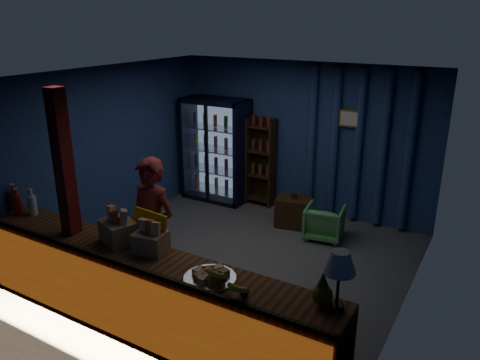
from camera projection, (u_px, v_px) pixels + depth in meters
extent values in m
plane|color=#515154|center=(237.00, 259.00, 6.69)|extent=(4.60, 4.60, 0.00)
plane|color=navy|center=(302.00, 138.00, 8.05)|extent=(4.60, 0.00, 4.60)
plane|color=navy|center=(119.00, 235.00, 4.48)|extent=(4.60, 0.00, 4.60)
plane|color=navy|center=(111.00, 149.00, 7.37)|extent=(0.00, 4.40, 4.40)
plane|color=navy|center=(415.00, 206.00, 5.16)|extent=(0.00, 4.40, 4.40)
plane|color=#472D19|center=(236.00, 74.00, 5.84)|extent=(4.60, 4.60, 0.00)
cube|color=brown|center=(145.00, 294.00, 4.99)|extent=(4.40, 0.55, 0.95)
cube|color=red|center=(126.00, 308.00, 4.76)|extent=(4.35, 0.02, 0.81)
cube|color=#392712|center=(124.00, 264.00, 4.61)|extent=(4.40, 0.04, 0.04)
cube|color=maroon|center=(69.00, 204.00, 5.22)|extent=(0.16, 0.16, 2.60)
cube|color=black|center=(224.00, 147.00, 8.85)|extent=(1.20, 0.06, 1.90)
cube|color=black|center=(191.00, 146.00, 8.90)|extent=(0.06, 0.60, 1.90)
cube|color=black|center=(243.00, 154.00, 8.35)|extent=(0.06, 0.60, 1.90)
cube|color=black|center=(215.00, 101.00, 8.33)|extent=(1.20, 0.60, 0.08)
cube|color=black|center=(217.00, 196.00, 8.93)|extent=(1.20, 0.60, 0.08)
cube|color=#99B2D8|center=(222.00, 147.00, 8.81)|extent=(1.08, 0.02, 1.74)
cube|color=white|center=(207.00, 154.00, 8.40)|extent=(1.12, 0.02, 1.78)
cube|color=black|center=(207.00, 154.00, 8.38)|extent=(0.05, 0.05, 1.80)
cube|color=silver|center=(217.00, 190.00, 8.89)|extent=(1.08, 0.48, 0.02)
cylinder|color=#C7561C|center=(197.00, 179.00, 9.06)|extent=(0.07, 0.07, 0.22)
cylinder|color=#175D1F|center=(207.00, 181.00, 8.95)|extent=(0.07, 0.07, 0.22)
cylinder|color=#989E18|center=(217.00, 183.00, 8.84)|extent=(0.07, 0.07, 0.22)
cylinder|color=navy|center=(227.00, 185.00, 8.73)|extent=(0.07, 0.07, 0.22)
cylinder|color=maroon|center=(237.00, 187.00, 8.63)|extent=(0.07, 0.07, 0.22)
cube|color=silver|center=(216.00, 170.00, 8.75)|extent=(1.08, 0.48, 0.02)
cylinder|color=#175D1F|center=(197.00, 159.00, 8.93)|extent=(0.07, 0.07, 0.22)
cylinder|color=#989E18|center=(206.00, 161.00, 8.82)|extent=(0.07, 0.07, 0.22)
cylinder|color=navy|center=(216.00, 163.00, 8.71)|extent=(0.07, 0.07, 0.22)
cylinder|color=maroon|center=(226.00, 165.00, 8.60)|extent=(0.07, 0.07, 0.22)
cylinder|color=#C7561C|center=(237.00, 167.00, 8.49)|extent=(0.07, 0.07, 0.22)
cube|color=silver|center=(216.00, 149.00, 8.62)|extent=(1.08, 0.48, 0.02)
cylinder|color=#989E18|center=(196.00, 139.00, 8.79)|extent=(0.07, 0.07, 0.22)
cylinder|color=navy|center=(206.00, 141.00, 8.69)|extent=(0.07, 0.07, 0.22)
cylinder|color=maroon|center=(216.00, 142.00, 8.58)|extent=(0.07, 0.07, 0.22)
cylinder|color=#C7561C|center=(226.00, 144.00, 8.47)|extent=(0.07, 0.07, 0.22)
cylinder|color=#175D1F|center=(237.00, 145.00, 8.36)|extent=(0.07, 0.07, 0.22)
cube|color=silver|center=(216.00, 128.00, 8.49)|extent=(1.08, 0.48, 0.02)
cylinder|color=navy|center=(195.00, 118.00, 8.66)|extent=(0.07, 0.07, 0.22)
cylinder|color=maroon|center=(205.00, 119.00, 8.55)|extent=(0.07, 0.07, 0.22)
cylinder|color=#C7561C|center=(215.00, 121.00, 8.45)|extent=(0.07, 0.07, 0.22)
cylinder|color=#175D1F|center=(226.00, 122.00, 8.34)|extent=(0.07, 0.07, 0.22)
cylinder|color=#989E18|center=(237.00, 123.00, 8.23)|extent=(0.07, 0.07, 0.22)
cube|color=#392712|center=(264.00, 161.00, 8.51)|extent=(0.50, 0.02, 1.60)
cube|color=#392712|center=(249.00, 160.00, 8.52)|extent=(0.03, 0.28, 1.60)
cube|color=#392712|center=(272.00, 164.00, 8.30)|extent=(0.03, 0.28, 1.60)
cube|color=#392712|center=(260.00, 199.00, 8.64)|extent=(0.46, 0.26, 0.02)
cube|color=#392712|center=(261.00, 176.00, 8.49)|extent=(0.46, 0.26, 0.02)
cube|color=#392712|center=(261.00, 152.00, 8.34)|extent=(0.46, 0.26, 0.02)
cube|color=#392712|center=(261.00, 127.00, 8.19)|extent=(0.46, 0.26, 0.02)
cylinder|color=navy|center=(311.00, 140.00, 7.91)|extent=(0.14, 0.14, 2.50)
cylinder|color=navy|center=(334.00, 143.00, 7.72)|extent=(0.14, 0.14, 2.50)
cylinder|color=navy|center=(358.00, 147.00, 7.53)|extent=(0.14, 0.14, 2.50)
cylinder|color=navy|center=(383.00, 150.00, 7.33)|extent=(0.14, 0.14, 2.50)
cylinder|color=navy|center=(409.00, 154.00, 7.14)|extent=(0.14, 0.14, 2.50)
cube|color=gold|center=(350.00, 119.00, 7.42)|extent=(0.36, 0.03, 0.28)
cube|color=silver|center=(350.00, 119.00, 7.40)|extent=(0.30, 0.01, 0.22)
imported|color=maroon|center=(152.00, 230.00, 5.57)|extent=(0.66, 0.44, 1.76)
imported|color=#58B15C|center=(324.00, 222.00, 7.26)|extent=(0.65, 0.66, 0.53)
cube|color=#392712|center=(293.00, 212.00, 7.68)|extent=(0.60, 0.49, 0.49)
cylinder|color=#392712|center=(294.00, 195.00, 7.58)|extent=(0.10, 0.10, 0.10)
cube|color=gold|center=(149.00, 228.00, 4.99)|extent=(0.48, 0.15, 0.38)
cube|color=red|center=(148.00, 229.00, 4.97)|extent=(0.40, 0.07, 0.10)
cylinder|color=red|center=(15.00, 200.00, 5.95)|extent=(0.10, 0.10, 0.24)
cylinder|color=red|center=(13.00, 188.00, 5.89)|extent=(0.05, 0.05, 0.09)
cylinder|color=white|center=(12.00, 185.00, 5.88)|extent=(0.05, 0.05, 0.02)
cylinder|color=red|center=(18.00, 205.00, 5.80)|extent=(0.10, 0.10, 0.24)
cylinder|color=red|center=(16.00, 192.00, 5.75)|extent=(0.05, 0.05, 0.09)
cylinder|color=white|center=(15.00, 189.00, 5.73)|extent=(0.05, 0.05, 0.02)
cylinder|color=silver|center=(33.00, 205.00, 5.78)|extent=(0.10, 0.10, 0.24)
cylinder|color=silver|center=(30.00, 193.00, 5.73)|extent=(0.05, 0.05, 0.09)
cylinder|color=white|center=(30.00, 189.00, 5.71)|extent=(0.05, 0.05, 0.02)
cube|color=tan|center=(119.00, 231.00, 5.08)|extent=(0.45, 0.42, 0.24)
cube|color=orange|center=(113.00, 212.00, 5.09)|extent=(0.12, 0.10, 0.15)
cube|color=#D35F27|center=(117.00, 215.00, 5.02)|extent=(0.12, 0.10, 0.15)
cube|color=orange|center=(121.00, 217.00, 4.95)|extent=(0.12, 0.10, 0.15)
cube|color=tan|center=(150.00, 242.00, 4.88)|extent=(0.37, 0.32, 0.21)
cube|color=orange|center=(143.00, 226.00, 4.85)|extent=(0.10, 0.07, 0.14)
cube|color=#D35F27|center=(149.00, 227.00, 4.82)|extent=(0.10, 0.07, 0.14)
cube|color=orange|center=(156.00, 228.00, 4.79)|extent=(0.10, 0.07, 0.14)
cylinder|color=silver|center=(210.00, 278.00, 4.37)|extent=(0.50, 0.50, 0.03)
cube|color=orange|center=(219.00, 277.00, 4.31)|extent=(0.11, 0.08, 0.05)
cube|color=#D35F27|center=(220.00, 273.00, 4.38)|extent=(0.13, 0.13, 0.05)
cube|color=orange|center=(216.00, 270.00, 4.44)|extent=(0.08, 0.11, 0.05)
cube|color=#D35F27|center=(208.00, 269.00, 4.45)|extent=(0.13, 0.13, 0.05)
cube|color=orange|center=(201.00, 272.00, 4.41)|extent=(0.11, 0.08, 0.05)
cube|color=#D35F27|center=(200.00, 276.00, 4.34)|extent=(0.13, 0.13, 0.05)
cube|color=orange|center=(204.00, 279.00, 4.28)|extent=(0.08, 0.11, 0.05)
cube|color=#D35F27|center=(212.00, 280.00, 4.27)|extent=(0.13, 0.13, 0.05)
cylinder|color=black|center=(336.00, 306.00, 3.94)|extent=(0.13, 0.13, 0.04)
cylinder|color=black|center=(338.00, 287.00, 3.88)|extent=(0.03, 0.03, 0.38)
cone|color=white|center=(340.00, 262.00, 3.80)|extent=(0.27, 0.27, 0.19)
sphere|color=olive|center=(322.00, 294.00, 3.97)|extent=(0.18, 0.18, 0.18)
cone|color=#205C1F|center=(323.00, 279.00, 3.92)|extent=(0.10, 0.10, 0.14)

